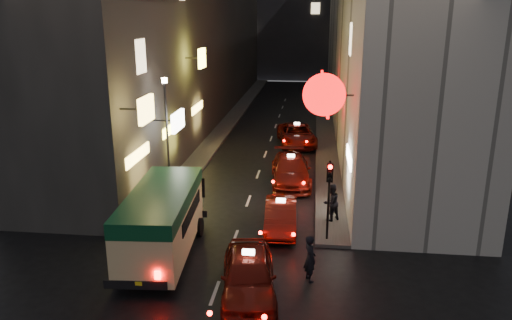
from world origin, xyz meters
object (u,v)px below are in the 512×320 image
at_px(minibus, 162,216).
at_px(taxi_near, 249,272).
at_px(lamp_post, 167,130).
at_px(traffic_light, 329,184).
at_px(pedestrian_crossing, 310,255).

relative_size(minibus, taxi_near, 1.10).
height_order(taxi_near, lamp_post, lamp_post).
xyz_separation_m(traffic_light, lamp_post, (-8.20, 4.53, 1.04)).
relative_size(minibus, traffic_light, 1.90).
bearing_deg(traffic_light, taxi_near, -121.98).
xyz_separation_m(minibus, traffic_light, (6.60, 1.96, 0.92)).
bearing_deg(traffic_light, minibus, -163.50).
bearing_deg(taxi_near, minibus, 146.52).
bearing_deg(pedestrian_crossing, taxi_near, 98.47).
height_order(pedestrian_crossing, lamp_post, lamp_post).
relative_size(minibus, lamp_post, 1.07).
distance_m(traffic_light, lamp_post, 9.42).
height_order(minibus, pedestrian_crossing, minibus).
bearing_deg(minibus, lamp_post, 103.86).
distance_m(pedestrian_crossing, traffic_light, 3.67).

